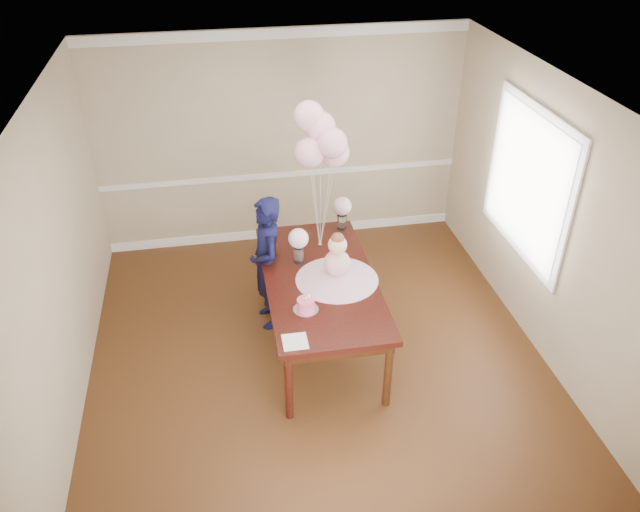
# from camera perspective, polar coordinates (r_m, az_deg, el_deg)

# --- Properties ---
(floor) EXTENTS (4.50, 5.00, 0.00)m
(floor) POSITION_cam_1_polar(r_m,az_deg,el_deg) (6.39, -0.16, -9.45)
(floor) COLOR #391E0E
(floor) RESTS_ON ground
(ceiling) EXTENTS (4.50, 5.00, 0.02)m
(ceiling) POSITION_cam_1_polar(r_m,az_deg,el_deg) (5.00, -0.21, 14.14)
(ceiling) COLOR silver
(ceiling) RESTS_ON wall_back
(wall_back) EXTENTS (4.50, 0.02, 2.70)m
(wall_back) POSITION_cam_1_polar(r_m,az_deg,el_deg) (7.79, -3.53, 10.46)
(wall_back) COLOR tan
(wall_back) RESTS_ON floor
(wall_front) EXTENTS (4.50, 0.02, 2.70)m
(wall_front) POSITION_cam_1_polar(r_m,az_deg,el_deg) (3.75, 7.08, -19.35)
(wall_front) COLOR tan
(wall_front) RESTS_ON floor
(wall_left) EXTENTS (0.02, 5.00, 2.70)m
(wall_left) POSITION_cam_1_polar(r_m,az_deg,el_deg) (5.69, -23.08, -1.36)
(wall_left) COLOR tan
(wall_left) RESTS_ON floor
(wall_right) EXTENTS (0.02, 5.00, 2.70)m
(wall_right) POSITION_cam_1_polar(r_m,az_deg,el_deg) (6.32, 20.33, 2.78)
(wall_right) COLOR tan
(wall_right) RESTS_ON floor
(chair_rail_trim) EXTENTS (4.50, 0.02, 0.07)m
(chair_rail_trim) POSITION_cam_1_polar(r_m,az_deg,el_deg) (7.96, -3.41, 7.43)
(chair_rail_trim) COLOR white
(chair_rail_trim) RESTS_ON wall_back
(crown_molding) EXTENTS (4.50, 0.02, 0.12)m
(crown_molding) POSITION_cam_1_polar(r_m,az_deg,el_deg) (7.39, -3.87, 19.64)
(crown_molding) COLOR white
(crown_molding) RESTS_ON wall_back
(baseboard_trim) EXTENTS (4.50, 0.02, 0.12)m
(baseboard_trim) POSITION_cam_1_polar(r_m,az_deg,el_deg) (8.36, -3.23, 2.22)
(baseboard_trim) COLOR white
(baseboard_trim) RESTS_ON floor
(window_frame) EXTENTS (0.02, 1.66, 1.56)m
(window_frame) POSITION_cam_1_polar(r_m,az_deg,el_deg) (6.60, 18.49, 6.42)
(window_frame) COLOR white
(window_frame) RESTS_ON wall_right
(window_blinds) EXTENTS (0.01, 1.50, 1.40)m
(window_blinds) POSITION_cam_1_polar(r_m,az_deg,el_deg) (6.60, 18.36, 6.41)
(window_blinds) COLOR silver
(window_blinds) RESTS_ON wall_right
(dining_table_top) EXTENTS (1.09, 2.15, 0.05)m
(dining_table_top) POSITION_cam_1_polar(r_m,az_deg,el_deg) (6.14, -0.02, -2.22)
(dining_table_top) COLOR black
(dining_table_top) RESTS_ON table_leg_fl
(table_apron) EXTENTS (0.98, 2.04, 0.11)m
(table_apron) POSITION_cam_1_polar(r_m,az_deg,el_deg) (6.19, -0.02, -2.83)
(table_apron) COLOR black
(table_apron) RESTS_ON table_leg_fl
(table_leg_fl) EXTENTS (0.08, 0.08, 0.75)m
(table_leg_fl) POSITION_cam_1_polar(r_m,az_deg,el_deg) (5.59, -2.87, -11.78)
(table_leg_fl) COLOR black
(table_leg_fl) RESTS_ON floor
(table_leg_fr) EXTENTS (0.08, 0.08, 0.75)m
(table_leg_fr) POSITION_cam_1_polar(r_m,az_deg,el_deg) (5.73, 6.24, -10.64)
(table_leg_fr) COLOR black
(table_leg_fr) RESTS_ON floor
(table_leg_bl) EXTENTS (0.08, 0.08, 0.75)m
(table_leg_bl) POSITION_cam_1_polar(r_m,az_deg,el_deg) (7.13, -4.96, -0.75)
(table_leg_bl) COLOR black
(table_leg_bl) RESTS_ON floor
(table_leg_br) EXTENTS (0.08, 0.08, 0.75)m
(table_leg_br) POSITION_cam_1_polar(r_m,az_deg,el_deg) (7.24, 2.14, -0.07)
(table_leg_br) COLOR black
(table_leg_br) RESTS_ON floor
(baby_skirt) EXTENTS (0.82, 0.82, 0.11)m
(baby_skirt) POSITION_cam_1_polar(r_m,az_deg,el_deg) (6.08, 1.56, -1.73)
(baby_skirt) COLOR #D69DBB
(baby_skirt) RESTS_ON dining_table_top
(baby_torso) EXTENTS (0.26, 0.26, 0.26)m
(baby_torso) POSITION_cam_1_polar(r_m,az_deg,el_deg) (6.00, 1.58, -0.63)
(baby_torso) COLOR pink
(baby_torso) RESTS_ON baby_skirt
(baby_head) EXTENTS (0.18, 0.18, 0.18)m
(baby_head) POSITION_cam_1_polar(r_m,az_deg,el_deg) (5.89, 1.61, 1.02)
(baby_head) COLOR beige
(baby_head) RESTS_ON baby_torso
(baby_hair) EXTENTS (0.13, 0.13, 0.13)m
(baby_hair) POSITION_cam_1_polar(r_m,az_deg,el_deg) (5.86, 1.62, 1.56)
(baby_hair) COLOR brown
(baby_hair) RESTS_ON baby_head
(cake_platter) EXTENTS (0.24, 0.24, 0.01)m
(cake_platter) POSITION_cam_1_polar(r_m,az_deg,el_deg) (5.71, -1.30, -4.90)
(cake_platter) COLOR white
(cake_platter) RESTS_ON dining_table_top
(birthday_cake) EXTENTS (0.16, 0.16, 0.11)m
(birthday_cake) POSITION_cam_1_polar(r_m,az_deg,el_deg) (5.67, -1.31, -4.44)
(birthday_cake) COLOR #F04C83
(birthday_cake) RESTS_ON cake_platter
(cake_flower_a) EXTENTS (0.03, 0.03, 0.03)m
(cake_flower_a) POSITION_cam_1_polar(r_m,az_deg,el_deg) (5.63, -1.32, -3.87)
(cake_flower_a) COLOR silver
(cake_flower_a) RESTS_ON birthday_cake
(cake_flower_b) EXTENTS (0.03, 0.03, 0.03)m
(cake_flower_b) POSITION_cam_1_polar(r_m,az_deg,el_deg) (5.65, -1.03, -3.71)
(cake_flower_b) COLOR white
(cake_flower_b) RESTS_ON birthday_cake
(rose_vase_near) EXTENTS (0.11, 0.11, 0.17)m
(rose_vase_near) POSITION_cam_1_polar(r_m,az_deg,el_deg) (6.32, -1.96, 0.12)
(rose_vase_near) COLOR white
(rose_vase_near) RESTS_ON dining_table_top
(roses_near) EXTENTS (0.20, 0.20, 0.20)m
(roses_near) POSITION_cam_1_polar(r_m,az_deg,el_deg) (6.22, -1.99, 1.62)
(roses_near) COLOR white
(roses_near) RESTS_ON rose_vase_near
(rose_vase_far) EXTENTS (0.11, 0.11, 0.17)m
(rose_vase_far) POSITION_cam_1_polar(r_m,az_deg,el_deg) (6.90, 2.00, 3.15)
(rose_vase_far) COLOR silver
(rose_vase_far) RESTS_ON dining_table_top
(roses_far) EXTENTS (0.20, 0.20, 0.20)m
(roses_far) POSITION_cam_1_polar(r_m,az_deg,el_deg) (6.81, 2.03, 4.57)
(roses_far) COLOR beige
(roses_far) RESTS_ON rose_vase_far
(napkin) EXTENTS (0.22, 0.22, 0.01)m
(napkin) POSITION_cam_1_polar(r_m,az_deg,el_deg) (5.36, -2.30, -7.83)
(napkin) COLOR white
(napkin) RESTS_ON dining_table_top
(balloon_weight) EXTENTS (0.04, 0.04, 0.02)m
(balloon_weight) POSITION_cam_1_polar(r_m,az_deg,el_deg) (6.62, 0.01, 1.02)
(balloon_weight) COLOR silver
(balloon_weight) RESTS_ON dining_table_top
(balloon_a) EXTENTS (0.30, 0.30, 0.30)m
(balloon_a) POSITION_cam_1_polar(r_m,az_deg,el_deg) (6.11, -0.99, 9.42)
(balloon_a) COLOR #F1ABC2
(balloon_a) RESTS_ON balloon_ribbon_a
(balloon_b) EXTENTS (0.30, 0.30, 0.30)m
(balloon_b) POSITION_cam_1_polar(r_m,az_deg,el_deg) (6.06, 1.12, 10.29)
(balloon_b) COLOR #F3ACC2
(balloon_b) RESTS_ON balloon_ribbon_b
(balloon_c) EXTENTS (0.30, 0.30, 0.30)m
(balloon_c) POSITION_cam_1_polar(r_m,az_deg,el_deg) (6.15, 0.04, 11.73)
(balloon_c) COLOR #FFB4D1
(balloon_c) RESTS_ON balloon_ribbon_c
(balloon_d) EXTENTS (0.30, 0.30, 0.30)m
(balloon_d) POSITION_cam_1_polar(r_m,az_deg,el_deg) (6.12, -1.01, 12.67)
(balloon_d) COLOR #FFB4CD
(balloon_d) RESTS_ON balloon_ribbon_d
(balloon_e) EXTENTS (0.30, 0.30, 0.30)m
(balloon_e) POSITION_cam_1_polar(r_m,az_deg,el_deg) (6.26, 1.34, 9.44)
(balloon_e) COLOR #F4ACBF
(balloon_e) RESTS_ON balloon_ribbon_e
(balloon_ribbon_a) EXTENTS (0.10, 0.01, 0.90)m
(balloon_ribbon_a) POSITION_cam_1_polar(r_m,az_deg,el_deg) (6.39, -0.46, 4.41)
(balloon_ribbon_a) COLOR silver
(balloon_ribbon_a) RESTS_ON balloon_weight
(balloon_ribbon_b) EXTENTS (0.11, 0.06, 1.00)m
(balloon_ribbon_b) POSITION_cam_1_polar(r_m,az_deg,el_deg) (6.36, 0.53, 4.80)
(balloon_ribbon_b) COLOR white
(balloon_ribbon_b) RESTS_ON balloon_weight
(balloon_ribbon_c) EXTENTS (0.02, 0.10, 1.11)m
(balloon_ribbon_c) POSITION_cam_1_polar(r_m,az_deg,el_deg) (6.39, 0.02, 5.53)
(balloon_ribbon_c) COLOR silver
(balloon_ribbon_c) RESTS_ON balloon_weight
(balloon_ribbon_d) EXTENTS (0.09, 0.11, 1.21)m
(balloon_ribbon_d) POSITION_cam_1_polar(r_m,az_deg,el_deg) (6.37, -0.47, 5.96)
(balloon_ribbon_d) COLOR silver
(balloon_ribbon_d) RESTS_ON balloon_weight
(balloon_ribbon_e) EXTENTS (0.15, 0.08, 0.83)m
(balloon_ribbon_e) POSITION_cam_1_polar(r_m,az_deg,el_deg) (6.46, 0.65, 4.48)
(balloon_ribbon_e) COLOR silver
(balloon_ribbon_e) RESTS_ON balloon_weight
(dining_chair_seat) EXTENTS (0.50, 0.50, 0.04)m
(dining_chair_seat) POSITION_cam_1_polar(r_m,az_deg,el_deg) (6.92, -3.15, -1.54)
(dining_chair_seat) COLOR #37200F
(dining_chair_seat) RESTS_ON chair_leg_fl
(chair_leg_fl) EXTENTS (0.05, 0.05, 0.38)m
(chair_leg_fl) POSITION_cam_1_polar(r_m,az_deg,el_deg) (6.87, -3.68, -4.01)
(chair_leg_fl) COLOR #3A1410
(chair_leg_fl) RESTS_ON floor
(chair_leg_fr) EXTENTS (0.05, 0.05, 0.38)m
(chair_leg_fr) POSITION_cam_1_polar(r_m,az_deg,el_deg) (6.99, -1.33, -3.24)
(chair_leg_fr) COLOR #3D1C10
(chair_leg_fr) RESTS_ON floor
(chair_leg_bl) EXTENTS (0.05, 0.05, 0.38)m
(chair_leg_bl) POSITION_cam_1_polar(r_m,az_deg,el_deg) (7.11, -4.84, -2.66)
(chair_leg_bl) COLOR #3E2010
(chair_leg_bl) RESTS_ON floor
(chair_leg_br) EXTENTS (0.05, 0.05, 0.38)m
(chair_leg_br) POSITION_cam_1_polar(r_m,az_deg,el_deg) (7.22, -2.54, -1.93)
(chair_leg_br) COLOR #38130F
(chair_leg_br) RESTS_ON floor
(chair_back_post_l) EXTENTS (0.05, 0.05, 0.50)m
(chair_back_post_l) POSITION_cam_1_polar(r_m,az_deg,el_deg) (6.60, -3.96, -0.79)
(chair_back_post_l) COLOR #341B0E
(chair_back_post_l) RESTS_ON dining_chair_seat
(chair_back_post_r) EXTENTS (0.05, 0.05, 0.50)m
(chair_back_post_r) POSITION_cam_1_polar(r_m,az_deg,el_deg) (6.84, -5.15, 0.50)
(chair_back_post_r) COLOR black
(chair_back_post_r) RESTS_ON dining_chair_seat
(chair_slat_low) EXTENTS (0.14, 0.35, 0.04)m
(chair_slat_low) POSITION_cam_1_polar(r_m,az_deg,el_deg) (6.78, -4.53, -0.89)
(chair_slat_low) COLOR black
(chair_slat_low) RESTS_ON dining_chair_seat
(chair_slat_mid) EXTENTS (0.14, 0.35, 0.04)m
(chair_slat_mid) POSITION_cam_1_polar(r_m,az_deg,el_deg) (6.70, -4.58, 0.12)
(chair_slat_mid) COLOR black
(chair_slat_mid) RESTS_ON dining_chair_seat
(chair_slat_top) EXTENTS (0.14, 0.35, 0.04)m
(chair_slat_top) POSITION_cam_1_polar(r_m,az_deg,el_deg) (6.62, -4.64, 1.16)
(chair_slat_top) COLOR #37120F
(chair_slat_top) RESTS_ON dining_chair_seat
(woman) EXTENTS (0.42, 0.58, 1.49)m
(woman) POSITION_cam_1_polar(r_m,az_deg,el_deg) (6.47, -4.85, -0.68)
(woman) COLOR black
(woman) RESTS_ON floor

